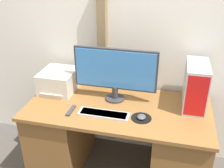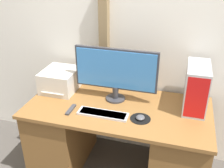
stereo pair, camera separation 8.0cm
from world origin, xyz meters
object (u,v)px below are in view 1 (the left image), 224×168
Objects in this scene: printer at (59,81)px; remote_control at (71,110)px; monitor at (115,71)px; computer_tower at (195,86)px; mouse at (141,117)px; keyboard at (104,114)px.

printer reaches higher than remote_control.
computer_tower is at bearing 3.53° from monitor.
mouse is 0.21× the size of printer.
keyboard is 2.62× the size of remote_control.
keyboard is 1.17× the size of printer.
mouse is (0.27, -0.26, -0.25)m from monitor.
keyboard is 0.61m from printer.
printer is at bearing 127.20° from remote_control.
computer_tower is at bearing 0.36° from printer.
printer is 2.23× the size of remote_control.
printer is at bearing 149.21° from keyboard.
mouse reaches higher than keyboard.
computer_tower is 1.22m from printer.
monitor is 0.45m from mouse.
printer is at bearing -179.64° from computer_tower.
monitor is 4.59× the size of remote_control.
monitor reaches higher than keyboard.
monitor reaches higher than remote_control.
printer is at bearing 176.50° from monitor.
monitor reaches higher than mouse.
remote_control is at bearing -177.22° from mouse.
computer_tower reaches higher than keyboard.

